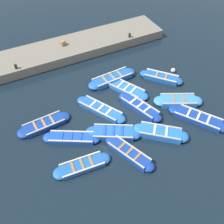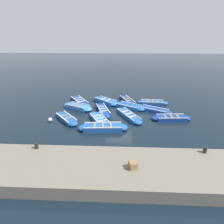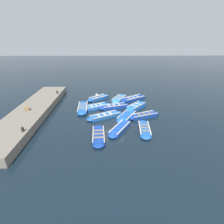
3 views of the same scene
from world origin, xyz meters
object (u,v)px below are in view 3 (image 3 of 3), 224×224
boat_end_of_row (144,116)px  buoy_orange_near (97,95)px  bollard_mid_north (57,92)px  boat_broadside (105,116)px  boat_outer_right (114,107)px  boat_near_quay (127,116)px  boat_bow_out (120,128)px  boat_drifting (119,99)px  boat_inner_gap (133,98)px  boat_outer_left (144,129)px  boat_centre (99,136)px  boat_tucked (83,108)px  bollard_north (23,129)px  boat_mid_row (98,98)px  boat_alongside (96,107)px  wooden_crate (27,109)px  boat_far_corner (136,106)px

boat_end_of_row → buoy_orange_near: 8.40m
bollard_mid_north → boat_broadside: bearing=-42.7°
boat_outer_right → boat_near_quay: bearing=-65.6°
boat_outer_right → boat_bow_out: (0.35, -4.93, -0.03)m
boat_broadside → boat_bow_out: bearing=-62.2°
boat_drifting → boat_inner_gap: bearing=7.0°
boat_outer_left → boat_centre: bearing=-165.5°
boat_drifting → boat_tucked: bearing=-145.0°
boat_bow_out → bollard_north: 7.55m
boat_bow_out → bollard_mid_north: size_ratio=9.52×
boat_centre → boat_mid_row: bearing=93.3°
boat_end_of_row → boat_mid_row: (-4.77, 5.41, -0.00)m
boat_alongside → boat_drifting: (2.68, 2.47, 0.05)m
boat_centre → boat_broadside: bearing=83.7°
boat_tucked → boat_bow_out: (3.76, -4.63, -0.04)m
boat_inner_gap → wooden_crate: bearing=-155.2°
boat_outer_left → bollard_mid_north: (-9.42, 8.27, 0.76)m
boat_near_quay → boat_inner_gap: size_ratio=0.92×
boat_tucked → boat_bow_out: size_ratio=1.17×
boat_inner_gap → boat_end_of_row: bearing=-86.0°
wooden_crate → boat_broadside: bearing=-1.0°
boat_far_corner → boat_near_quay: boat_far_corner is taller
boat_bow_out → boat_centre: bearing=-146.9°
boat_alongside → boat_mid_row: size_ratio=1.18×
boat_outer_left → boat_alongside: bearing=130.1°
bollard_mid_north → buoy_orange_near: bollard_mid_north is taller
boat_alongside → boat_near_quay: bearing=-40.3°
boat_outer_right → boat_broadside: size_ratio=0.97×
boat_inner_gap → boat_broadside: bearing=-123.9°
boat_end_of_row → boat_drifting: size_ratio=1.00×
boat_tucked → boat_broadside: boat_tucked is taller
boat_near_quay → boat_drifting: (-0.45, 5.13, 0.03)m
boat_far_corner → buoy_orange_near: 6.36m
boat_bow_out → wooden_crate: 9.23m
boat_bow_out → boat_alongside: bearing=114.8°
bollard_north → boat_end_of_row: bearing=21.6°
boat_far_corner → wooden_crate: 11.14m
boat_broadside → boat_mid_row: 5.46m
bollard_mid_north → boat_alongside: bearing=-31.3°
boat_inner_gap → wooden_crate: size_ratio=10.01×
bollard_mid_north → bollard_north: bearing=-90.0°
boat_mid_row → buoy_orange_near: size_ratio=8.26×
boat_near_quay → boat_broadside: size_ratio=0.93×
boat_broadside → bollard_mid_north: (-6.04, 5.57, 0.76)m
boat_bow_out → boat_broadside: boat_broadside is taller
boat_centre → boat_tucked: bearing=109.2°
boat_tucked → boat_outer_left: bearing=-39.5°
boat_far_corner → wooden_crate: size_ratio=8.54×
wooden_crate → boat_mid_row: bearing=38.8°
boat_broadside → boat_drifting: 5.24m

